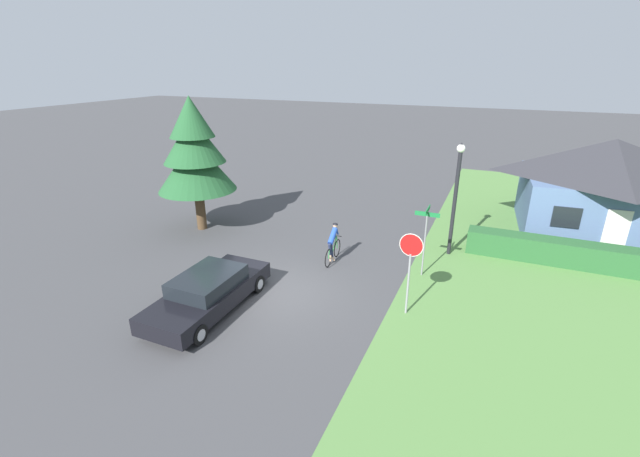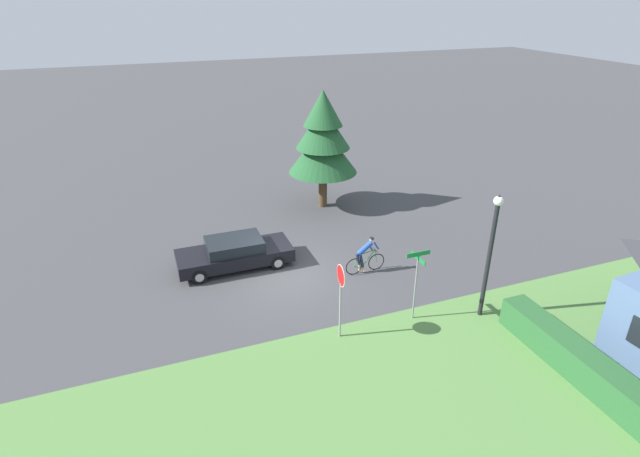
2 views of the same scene
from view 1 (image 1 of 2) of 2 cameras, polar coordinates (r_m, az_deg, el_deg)
The scene contains 9 objects.
ground_plane at distance 15.29m, azimuth -5.96°, elevation -8.56°, with size 140.00×140.00×0.00m, color #424244.
cottage_house at distance 23.59m, azimuth 33.83°, elevation 4.75°, with size 7.65×6.31×4.52m.
hedge_row at distance 19.78m, azimuth 32.49°, elevation -3.22°, with size 9.27×0.90×0.99m, color #285B2D.
sedan_left_lane at distance 14.46m, azimuth -14.64°, elevation -8.18°, with size 1.92×4.80×1.28m.
cyclist at distance 17.19m, azimuth 1.73°, elevation -2.09°, with size 0.44×1.79×1.60m.
stop_sign at distance 13.45m, azimuth 11.95°, elevation -3.85°, with size 0.74×0.07×2.78m.
street_lamp at distance 18.00m, azimuth 17.69°, elevation 4.92°, with size 0.33×0.33×4.70m.
street_name_sign at distance 16.10m, azimuth 13.93°, elevation -0.13°, with size 0.90×0.90×2.70m.
conifer_tall_near at distance 20.61m, azimuth -16.42°, elevation 9.83°, with size 3.59×3.59×6.23m.
Camera 1 is at (6.67, -11.46, 7.62)m, focal length 24.00 mm.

